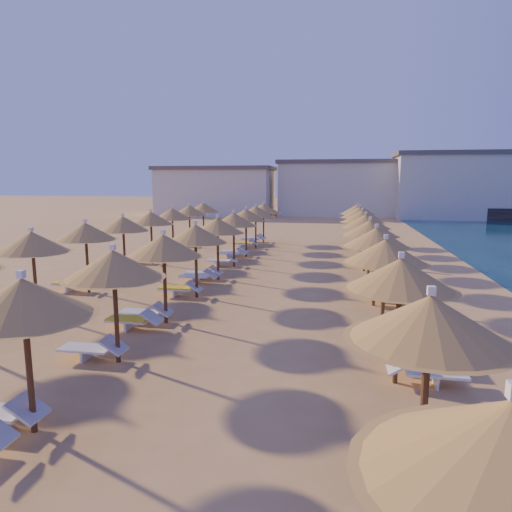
% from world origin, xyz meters
% --- Properties ---
extents(ground, '(220.00, 220.00, 0.00)m').
position_xyz_m(ground, '(0.00, 0.00, 0.00)').
color(ground, tan).
rests_on(ground, ground).
extents(hotel_blocks, '(46.52, 11.52, 8.10)m').
position_xyz_m(hotel_blocks, '(3.12, 45.33, 3.70)').
color(hotel_blocks, silver).
rests_on(hotel_blocks, ground).
extents(parasol_row_east, '(2.62, 33.10, 3.10)m').
position_xyz_m(parasol_row_east, '(4.09, 2.91, 2.55)').
color(parasol_row_east, brown).
rests_on(parasol_row_east, ground).
extents(parasol_row_west, '(2.62, 33.10, 3.10)m').
position_xyz_m(parasol_row_west, '(-2.86, 2.91, 2.55)').
color(parasol_row_west, brown).
rests_on(parasol_row_west, ground).
extents(parasol_row_inland, '(2.62, 26.32, 3.10)m').
position_xyz_m(parasol_row_inland, '(-7.61, 6.30, 2.55)').
color(parasol_row_inland, brown).
rests_on(parasol_row_inland, ground).
extents(loungers, '(14.87, 31.10, 0.66)m').
position_xyz_m(loungers, '(-1.32, 3.46, 0.34)').
color(loungers, white).
rests_on(loungers, ground).
extents(beachgoer_c, '(1.01, 0.81, 1.61)m').
position_xyz_m(beachgoer_c, '(5.12, 9.14, 0.80)').
color(beachgoer_c, tan).
rests_on(beachgoer_c, ground).
extents(beachgoer_b, '(0.80, 0.96, 1.78)m').
position_xyz_m(beachgoer_b, '(5.24, 3.53, 0.89)').
color(beachgoer_b, tan).
rests_on(beachgoer_b, ground).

